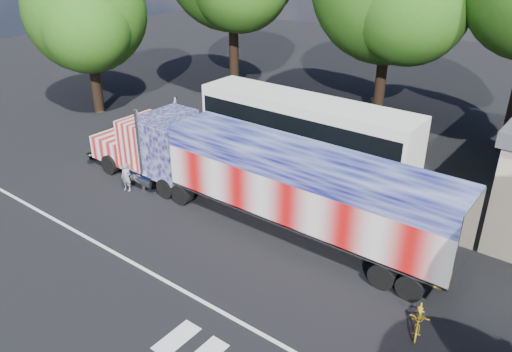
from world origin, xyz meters
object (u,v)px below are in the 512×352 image
Objects in this scene: semi_truck at (256,175)px; tree_w_a at (86,12)px; woman at (126,177)px; bicycle at (419,318)px; coach_bus at (305,130)px.

semi_truck is 1.81× the size of tree_w_a.
semi_truck is at bearing -15.40° from tree_w_a.
bicycle is at bearing -18.37° from woman.
coach_bus reaches higher than woman.
tree_w_a is (-17.90, 4.93, 4.70)m from semi_truck.
coach_bus is 17.09m from tree_w_a.
woman is 0.13× the size of tree_w_a.
tree_w_a is (-11.15, 6.71, 6.14)m from woman.
bicycle is at bearing -41.22° from coach_bus.
semi_truck reaches higher than coach_bus.
woman reaches higher than bicycle.
woman is at bearing 163.10° from bicycle.
tree_w_a is (-26.36, 7.29, 6.42)m from bicycle.
semi_truck is 6.67m from coach_bus.
coach_bus is 1.15× the size of tree_w_a.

